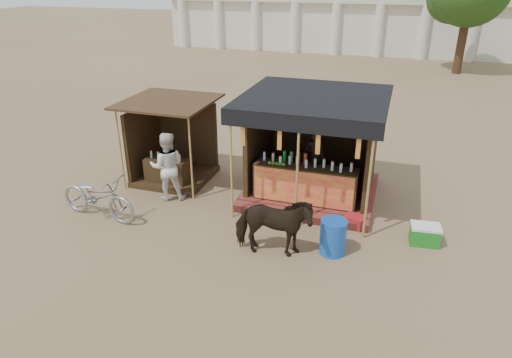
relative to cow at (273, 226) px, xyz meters
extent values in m
plane|color=#846B4C|center=(-0.81, -0.25, -0.71)|extent=(120.00, 120.00, 0.00)
cube|color=#983A32|center=(0.19, 3.25, -0.60)|extent=(3.40, 2.80, 0.22)
cube|color=#983A32|center=(0.19, 1.70, -0.61)|extent=(3.40, 0.35, 0.20)
cube|color=#3A2915|center=(0.19, 2.30, -0.02)|extent=(2.60, 0.55, 0.95)
cube|color=red|center=(0.19, 2.02, -0.02)|extent=(2.50, 0.02, 0.88)
cube|color=#3A2915|center=(0.19, 4.50, 0.76)|extent=(3.00, 0.12, 2.50)
cube|color=#3A2915|center=(-1.31, 3.25, 0.76)|extent=(0.12, 2.50, 2.50)
cube|color=#3A2915|center=(1.69, 3.25, 0.76)|extent=(0.12, 2.50, 2.50)
cube|color=black|center=(0.19, 3.05, 2.04)|extent=(3.60, 3.60, 0.06)
cube|color=black|center=(0.19, 1.27, 1.86)|extent=(3.60, 0.06, 0.36)
cylinder|color=tan|center=(-1.41, 1.30, 0.66)|extent=(0.06, 0.06, 2.75)
cylinder|color=tan|center=(0.19, 1.30, 0.66)|extent=(0.06, 0.06, 2.75)
cylinder|color=tan|center=(1.79, 1.30, 0.66)|extent=(0.06, 0.06, 2.75)
cube|color=red|center=(-1.11, 1.30, 1.49)|extent=(0.10, 0.02, 0.55)
cube|color=red|center=(-0.24, 1.30, 1.49)|extent=(0.10, 0.02, 0.55)
cube|color=red|center=(0.62, 1.30, 1.49)|extent=(0.10, 0.02, 0.55)
cube|color=red|center=(1.49, 1.30, 1.49)|extent=(0.10, 0.02, 0.55)
imported|color=black|center=(0.21, 3.35, 0.29)|extent=(0.65, 0.51, 1.56)
cube|color=#3A2915|center=(-3.81, 2.95, -0.64)|extent=(2.00, 2.00, 0.15)
cube|color=#3A2915|center=(-3.81, 3.90, 0.34)|extent=(1.90, 0.10, 2.10)
cube|color=#3A2915|center=(-4.76, 2.95, 0.34)|extent=(0.10, 1.90, 2.10)
cube|color=#472D19|center=(-3.81, 2.85, 1.64)|extent=(2.40, 2.40, 0.06)
cylinder|color=tan|center=(-4.86, 1.90, 0.46)|extent=(0.05, 0.05, 2.35)
cylinder|color=tan|center=(-2.76, 1.90, 0.46)|extent=(0.05, 0.05, 2.35)
cube|color=#3A2915|center=(-3.81, 2.45, -0.31)|extent=(1.20, 0.50, 0.80)
imported|color=black|center=(0.00, 0.00, 0.00)|extent=(1.77, 0.99, 1.42)
imported|color=#94939B|center=(-4.54, 0.28, -0.14)|extent=(2.25, 1.01, 1.14)
imported|color=silver|center=(-3.39, 1.75, 0.22)|extent=(1.10, 1.00, 1.85)
cylinder|color=#174DB1|center=(1.21, 0.49, -0.32)|extent=(0.67, 0.67, 0.79)
cube|color=#AB1C21|center=(1.53, 1.75, -0.57)|extent=(0.53, 0.49, 0.28)
cube|color=#1B7C20|center=(3.11, 1.48, -0.51)|extent=(0.66, 0.48, 0.40)
cube|color=white|center=(3.11, 1.48, -0.28)|extent=(0.68, 0.50, 0.06)
cube|color=silver|center=(-2.81, 26.15, 2.99)|extent=(26.00, 0.50, 0.40)
cylinder|color=silver|center=(-14.81, 26.15, 1.09)|extent=(0.70, 0.70, 3.60)
cylinder|color=silver|center=(-11.81, 26.15, 1.09)|extent=(0.70, 0.70, 3.60)
cylinder|color=silver|center=(-8.81, 26.15, 1.09)|extent=(0.70, 0.70, 3.60)
cylinder|color=silver|center=(-5.81, 26.15, 1.09)|extent=(0.70, 0.70, 3.60)
cylinder|color=silver|center=(-2.81, 26.15, 1.09)|extent=(0.70, 0.70, 3.60)
cylinder|color=silver|center=(0.19, 26.15, 1.09)|extent=(0.70, 0.70, 3.60)
cylinder|color=silver|center=(3.19, 26.15, 1.09)|extent=(0.70, 0.70, 3.60)
cylinder|color=silver|center=(6.19, 26.15, 1.09)|extent=(0.70, 0.70, 3.60)
cylinder|color=#382314|center=(5.19, 21.75, 1.29)|extent=(0.50, 0.50, 4.00)
camera|label=1|loc=(2.20, -7.99, 4.89)|focal=32.00mm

